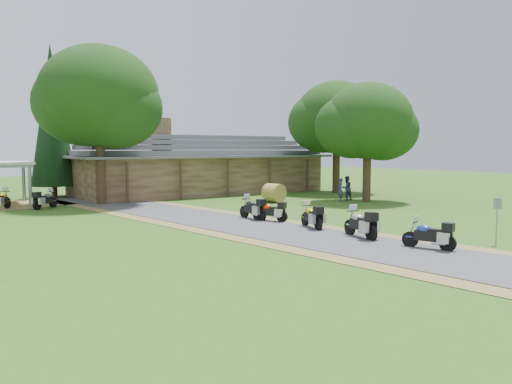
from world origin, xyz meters
TOP-DOWN VIEW (x-y plane):
  - ground at (0.00, 0.00)m, footprint 120.00×120.00m
  - driveway at (-0.50, 4.00)m, footprint 51.95×51.95m
  - lodge at (6.00, 24.00)m, footprint 21.40×9.40m
  - motorcycle_row_a at (1.57, -1.91)m, footprint 1.10×1.84m
  - motorcycle_row_b at (1.27, 1.22)m, footprint 1.00×2.02m
  - motorcycle_row_c at (1.27, 4.29)m, footprint 1.05×1.90m
  - motorcycle_row_d at (0.95, 7.13)m, footprint 1.30×1.74m
  - motorcycle_row_e at (0.63, 8.25)m, footprint 0.71×1.90m
  - motorcycle_carport_a at (-9.62, 20.27)m, footprint 1.58×2.00m
  - motorcycle_carport_b at (-7.29, 19.44)m, footprint 1.79×1.59m
  - person_a at (10.68, 12.08)m, footprint 0.67×0.67m
  - person_b at (11.79, 12.58)m, footprint 0.61×0.46m
  - hay_bale at (6.54, 14.30)m, footprint 1.50×1.41m
  - sign_post at (4.48, -2.84)m, footprint 0.33×0.06m
  - oak_lodge_left at (-3.67, 19.82)m, footprint 7.80×7.80m
  - oak_lodge_right at (15.38, 17.41)m, footprint 7.10×7.10m
  - oak_driveway at (12.21, 11.04)m, footprint 6.24×6.24m
  - cedar_near at (-5.05, 26.86)m, footprint 3.36×3.36m

SIDE VIEW (x-z plane):
  - ground at x=0.00m, z-range 0.00..0.00m
  - driveway at x=-0.50m, z-range 0.00..0.00m
  - motorcycle_row_d at x=0.95m, z-range 0.00..1.15m
  - motorcycle_row_a at x=1.57m, z-range 0.00..1.20m
  - motorcycle_row_c at x=1.27m, z-range 0.00..1.24m
  - motorcycle_carport_b at x=-7.29m, z-range 0.00..1.24m
  - motorcycle_row_e at x=0.63m, z-range 0.00..1.28m
  - hay_bale at x=6.54m, z-range 0.00..1.30m
  - motorcycle_row_b at x=1.27m, z-range 0.00..1.32m
  - motorcycle_carport_a at x=-9.62m, z-range 0.00..1.34m
  - sign_post at x=4.48m, z-range 0.00..1.83m
  - person_a at x=10.68m, z-range 0.00..1.93m
  - person_b at x=11.79m, z-range 0.00..2.05m
  - lodge at x=6.00m, z-range 0.00..4.90m
  - oak_driveway at x=12.21m, z-range 0.00..9.08m
  - oak_lodge_right at x=15.38m, z-range 0.00..10.18m
  - oak_lodge_left at x=-3.67m, z-range 0.00..11.54m
  - cedar_near at x=-5.05m, z-range 0.00..11.58m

